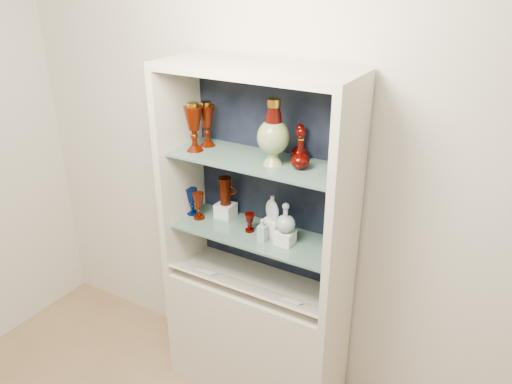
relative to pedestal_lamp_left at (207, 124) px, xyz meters
The scene contains 29 objects.
wall_back 0.42m from the pedestal_lamp_left, 23.29° to the left, with size 3.50×0.02×2.80m, color silver.
cabinet_base 1.27m from the pedestal_lamp_left, 11.74° to the right, with size 1.00×0.40×0.75m, color beige.
cabinet_back_panel 0.45m from the pedestal_lamp_left, 18.96° to the left, with size 0.98×0.02×1.15m, color black.
cabinet_side_left 0.31m from the pedestal_lamp_left, 152.11° to the right, with size 0.04×0.40×1.15m, color beige.
cabinet_side_right 0.87m from the pedestal_lamp_left, ahead, with size 0.04×0.40×1.15m, color beige.
cabinet_top_cap 0.48m from the pedestal_lamp_left, 11.74° to the right, with size 1.00×0.40×0.04m, color beige.
shelf_lower 0.65m from the pedestal_lamp_left, ahead, with size 0.92×0.34×0.01m, color slate.
shelf_upper 0.37m from the pedestal_lamp_left, ahead, with size 0.92×0.34×0.01m, color slate.
label_ledge 0.90m from the pedestal_lamp_left, 27.79° to the right, with size 0.92×0.18×0.01m, color beige.
label_card_0 1.03m from the pedestal_lamp_left, 16.24° to the right, with size 0.10×0.07×0.00m, color white.
label_card_1 0.82m from the pedestal_lamp_left, 63.18° to the right, with size 0.10×0.07×0.00m, color white.
pedestal_lamp_left is the anchor object (origin of this frame).
pedestal_lamp_right 0.10m from the pedestal_lamp_left, 96.11° to the right, with size 0.10×0.10×0.25m, color #430C00, non-canonical shape.
enamel_urn 0.44m from the pedestal_lamp_left, ahead, with size 0.16×0.16×0.32m, color #0D4D13, non-canonical shape.
ruby_decanter_a 0.58m from the pedestal_lamp_left, ahead, with size 0.09×0.09×0.23m, color #3B0300, non-canonical shape.
ruby_decanter_b 0.53m from the pedestal_lamp_left, ahead, with size 0.09×0.09×0.20m, color #3B0300, non-canonical shape.
lidded_bowl 0.80m from the pedestal_lamp_left, ahead, with size 0.07×0.07×0.08m, color #3B0300, non-canonical shape.
cobalt_goblet 0.47m from the pedestal_lamp_left, 155.67° to the right, with size 0.07×0.07×0.16m, color #000C39, non-canonical shape.
ruby_goblet_tall 0.47m from the pedestal_lamp_left, 113.24° to the right, with size 0.06×0.06×0.16m, color #430C00, non-canonical shape.
ruby_goblet_small 0.57m from the pedestal_lamp_left, 10.53° to the right, with size 0.05×0.05×0.11m, color #3B0300, non-canonical shape.
riser_ruby_pitcher 0.51m from the pedestal_lamp_left, 14.91° to the left, with size 0.10×0.10×0.08m, color silver.
ruby_pitcher 0.39m from the pedestal_lamp_left, 14.91° to the left, with size 0.12×0.08×0.16m, color #430C00, non-canonical shape.
clear_square_bottle 0.63m from the pedestal_lamp_left, 14.96° to the right, with size 0.04×0.04×0.13m, color #90A0A8, non-canonical shape.
riser_flat_flask 0.65m from the pedestal_lamp_left, ahead, with size 0.09×0.09×0.09m, color silver.
flat_flask 0.56m from the pedestal_lamp_left, ahead, with size 0.10×0.04×0.14m, color silver, non-canonical shape.
riser_clear_round_decanter 0.73m from the pedestal_lamp_left, ahead, with size 0.09×0.09×0.07m, color silver.
clear_round_decanter 0.66m from the pedestal_lamp_left, ahead, with size 0.10×0.10×0.15m, color #90A0A8, non-canonical shape.
riser_cameo_medallion 0.89m from the pedestal_lamp_left, ahead, with size 0.08×0.08×0.10m, color silver.
cameo_medallion 0.84m from the pedestal_lamp_left, ahead, with size 0.10×0.04×0.12m, color black, non-canonical shape.
Camera 1 is at (1.17, -0.48, 2.36)m, focal length 35.00 mm.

